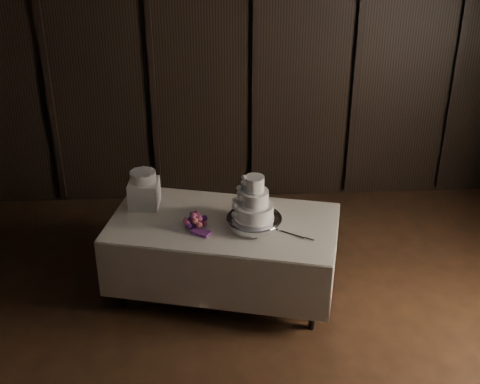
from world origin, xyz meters
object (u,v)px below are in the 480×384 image
object	(u,v)px
display_table	(223,254)
small_cake	(143,177)
bouquet	(195,221)
cake_stand	(254,222)
wedding_cake	(251,203)
box_pedestal	(144,194)

from	to	relation	value
display_table	small_cake	size ratio (longest dim) A/B	9.37
bouquet	small_cake	bearing A→B (deg)	138.79
cake_stand	wedding_cake	size ratio (longest dim) A/B	1.22
cake_stand	box_pedestal	bearing A→B (deg)	156.08
cake_stand	box_pedestal	world-z (taller)	box_pedestal
box_pedestal	small_cake	xyz separation A→B (m)	(0.00, -0.00, 0.17)
box_pedestal	display_table	bearing A→B (deg)	-24.81
wedding_cake	box_pedestal	bearing A→B (deg)	156.64
display_table	box_pedestal	distance (m)	0.90
display_table	wedding_cake	size ratio (longest dim) A/B	5.50
bouquet	small_cake	distance (m)	0.66
box_pedestal	small_cake	world-z (taller)	small_cake
box_pedestal	small_cake	distance (m)	0.17
bouquet	display_table	bearing A→B (deg)	17.63
display_table	small_cake	xyz separation A→B (m)	(-0.70, 0.32, 0.64)
display_table	bouquet	xyz separation A→B (m)	(-0.24, -0.08, 0.40)
display_table	bouquet	world-z (taller)	bouquet
wedding_cake	bouquet	xyz separation A→B (m)	(-0.48, 0.04, -0.19)
bouquet	box_pedestal	bearing A→B (deg)	138.79
display_table	bouquet	distance (m)	0.47
cake_stand	wedding_cake	world-z (taller)	wedding_cake
display_table	wedding_cake	xyz separation A→B (m)	(0.24, -0.12, 0.59)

